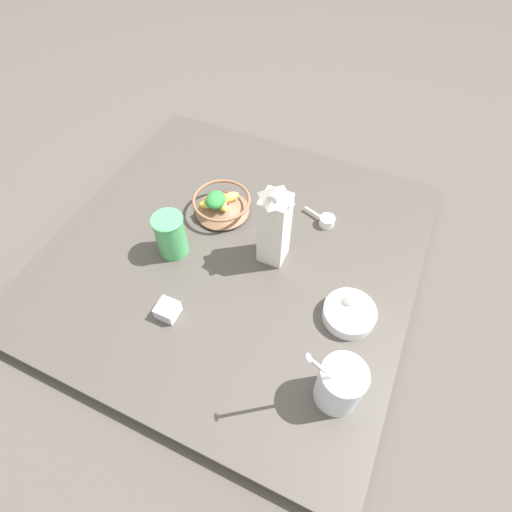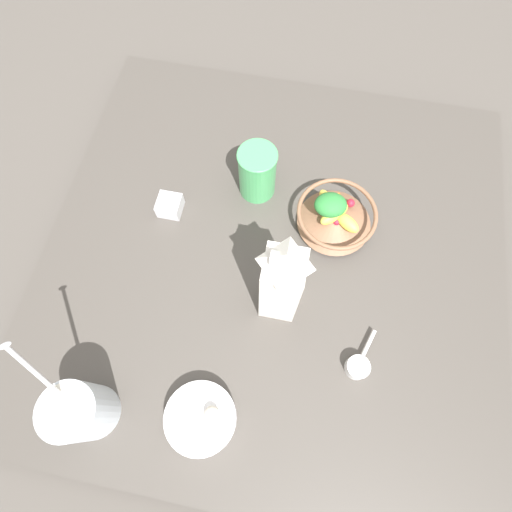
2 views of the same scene
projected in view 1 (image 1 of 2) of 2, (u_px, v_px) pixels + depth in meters
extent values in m
plane|color=#4C4742|center=(234.00, 259.00, 1.22)|extent=(6.00, 6.00, 0.00)
cube|color=#47423D|center=(234.00, 255.00, 1.20)|extent=(1.05, 1.05, 0.04)
cylinder|color=brown|center=(223.00, 211.00, 1.28)|extent=(0.09, 0.09, 0.01)
cone|color=brown|center=(222.00, 205.00, 1.25)|extent=(0.17, 0.17, 0.04)
torus|color=brown|center=(221.00, 200.00, 1.23)|extent=(0.18, 0.18, 0.01)
ellipsoid|color=#EFD64C|center=(221.00, 202.00, 1.24)|extent=(0.08, 0.08, 0.03)
ellipsoid|color=#EFD64C|center=(230.00, 197.00, 1.25)|extent=(0.06, 0.07, 0.03)
ellipsoid|color=#EFD64C|center=(213.00, 203.00, 1.23)|extent=(0.09, 0.07, 0.03)
cylinder|color=orange|center=(212.00, 198.00, 1.26)|extent=(0.04, 0.03, 0.02)
cylinder|color=orange|center=(214.00, 204.00, 1.24)|extent=(0.04, 0.04, 0.02)
sphere|color=red|center=(221.00, 203.00, 1.24)|extent=(0.02, 0.02, 0.02)
sphere|color=red|center=(228.00, 201.00, 1.25)|extent=(0.02, 0.02, 0.02)
sphere|color=red|center=(227.00, 204.00, 1.24)|extent=(0.02, 0.02, 0.02)
sphere|color=red|center=(211.00, 206.00, 1.24)|extent=(0.02, 0.02, 0.02)
sphere|color=red|center=(215.00, 193.00, 1.27)|extent=(0.02, 0.02, 0.02)
ellipsoid|color=#2D7F38|center=(216.00, 200.00, 1.22)|extent=(0.08, 0.09, 0.04)
cube|color=silver|center=(274.00, 229.00, 1.08)|extent=(0.07, 0.07, 0.24)
pyramid|color=silver|center=(276.00, 193.00, 0.97)|extent=(0.07, 0.07, 0.04)
cylinder|color=white|center=(273.00, 199.00, 0.96)|extent=(0.03, 0.01, 0.03)
cylinder|color=silver|center=(340.00, 385.00, 0.88)|extent=(0.10, 0.10, 0.14)
cylinder|color=white|center=(344.00, 376.00, 0.83)|extent=(0.09, 0.09, 0.02)
cylinder|color=silver|center=(326.00, 372.00, 0.79)|extent=(0.09, 0.07, 0.20)
ellipsoid|color=silver|center=(308.00, 358.00, 0.70)|extent=(0.02, 0.02, 0.01)
cylinder|color=#4CB266|center=(171.00, 235.00, 1.13)|extent=(0.09, 0.09, 0.14)
torus|color=#4CB266|center=(167.00, 220.00, 1.08)|extent=(0.09, 0.09, 0.01)
cube|color=silver|center=(168.00, 310.00, 1.04)|extent=(0.05, 0.05, 0.04)
cube|color=brown|center=(168.00, 311.00, 1.05)|extent=(0.05, 0.05, 0.02)
cylinder|color=white|center=(327.00, 221.00, 1.24)|extent=(0.05, 0.05, 0.03)
cylinder|color=white|center=(313.00, 212.00, 1.26)|extent=(0.06, 0.03, 0.01)
cylinder|color=white|center=(349.00, 314.00, 1.04)|extent=(0.14, 0.14, 0.04)
sphere|color=silver|center=(349.00, 300.00, 1.03)|extent=(0.03, 0.03, 0.03)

